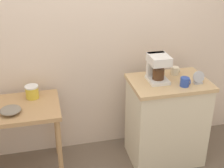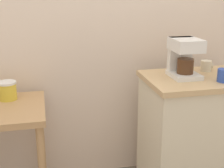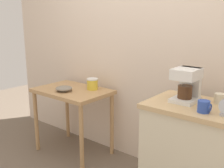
{
  "view_description": "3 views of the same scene",
  "coord_description": "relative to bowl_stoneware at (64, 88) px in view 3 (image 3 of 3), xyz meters",
  "views": [
    {
      "loc": [
        -0.42,
        -2.53,
        2.14
      ],
      "look_at": [
        0.15,
        -0.09,
        0.94
      ],
      "focal_mm": 50.14,
      "sensor_mm": 36.0,
      "label": 1
    },
    {
      "loc": [
        -0.32,
        -1.94,
        1.48
      ],
      "look_at": [
        0.11,
        -0.01,
        0.87
      ],
      "focal_mm": 51.38,
      "sensor_mm": 36.0,
      "label": 2
    },
    {
      "loc": [
        1.42,
        -1.93,
        1.52
      ],
      "look_at": [
        -0.06,
        -0.09,
        0.94
      ],
      "focal_mm": 43.2,
      "sensor_mm": 36.0,
      "label": 3
    }
  ],
  "objects": [
    {
      "name": "coffee_maker",
      "position": [
        1.35,
        0.07,
        0.25
      ],
      "size": [
        0.18,
        0.22,
        0.26
      ],
      "color": "white",
      "rests_on": "kitchen_counter"
    },
    {
      "name": "mug_blue",
      "position": [
        1.55,
        -0.1,
        0.15
      ],
      "size": [
        0.09,
        0.08,
        0.08
      ],
      "color": "#2D4CAD",
      "rests_on": "kitchen_counter"
    },
    {
      "name": "back_wall",
      "position": [
        0.84,
        0.5,
        0.62
      ],
      "size": [
        4.4,
        0.1,
        2.8
      ],
      "primitive_type": "cube",
      "color": "beige",
      "rests_on": "ground_plane"
    },
    {
      "name": "bowl_stoneware",
      "position": [
        0.0,
        0.0,
        0.0
      ],
      "size": [
        0.18,
        0.18,
        0.06
      ],
      "color": "gray",
      "rests_on": "wooden_table"
    },
    {
      "name": "wooden_table",
      "position": [
        0.01,
        0.11,
        -0.14
      ],
      "size": [
        0.82,
        0.56,
        0.75
      ],
      "color": "tan",
      "rests_on": "ground_plane"
    },
    {
      "name": "kitchen_counter",
      "position": [
        1.46,
        0.04,
        -0.34
      ],
      "size": [
        0.75,
        0.53,
        0.89
      ],
      "color": "beige",
      "rests_on": "ground_plane"
    },
    {
      "name": "mug_small_cream",
      "position": [
        1.57,
        0.17,
        0.14
      ],
      "size": [
        0.08,
        0.08,
        0.08
      ],
      "color": "beige",
      "rests_on": "kitchen_counter"
    },
    {
      "name": "canister_enamel",
      "position": [
        0.18,
        0.25,
        0.03
      ],
      "size": [
        0.12,
        0.12,
        0.12
      ],
      "color": "gold",
      "rests_on": "wooden_table"
    }
  ]
}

